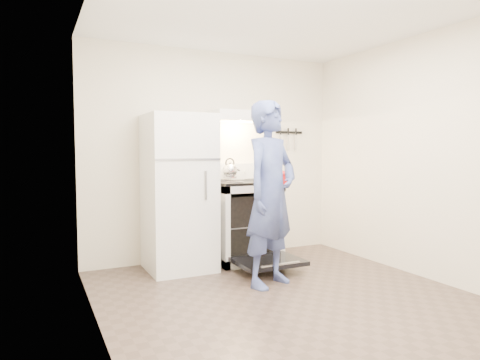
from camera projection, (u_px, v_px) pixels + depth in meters
name	position (u px, v px, depth m)	size (l,w,h in m)	color
floor	(296.00, 302.00, 3.69)	(3.60, 3.60, 0.00)	#503F36
back_wall	(215.00, 155.00, 5.22)	(3.20, 0.02, 2.50)	beige
refrigerator	(179.00, 193.00, 4.68)	(0.70, 0.70, 1.70)	white
stove_body	(244.00, 222.00, 5.08)	(0.76, 0.65, 0.92)	white
cooktop	(244.00, 182.00, 5.05)	(0.76, 0.65, 0.03)	black
backsplash	(234.00, 172.00, 5.30)	(0.76, 0.07, 0.20)	white
oven_door	(268.00, 261.00, 4.57)	(0.70, 0.54, 0.04)	black
oven_rack	(244.00, 224.00, 5.08)	(0.60, 0.52, 0.01)	slate
range_hood	(241.00, 117.00, 5.06)	(0.76, 0.50, 0.12)	white
knife_strip	(289.00, 132.00, 5.64)	(0.40, 0.02, 0.03)	black
pizza_stone	(251.00, 223.00, 5.09)	(0.31, 0.31, 0.02)	#8B654B
tea_kettle	(230.00, 170.00, 5.08)	(0.22, 0.18, 0.27)	#B5B5BA
utensil_jar	(270.00, 174.00, 4.90)	(0.09, 0.09, 0.13)	silver
person	(271.00, 194.00, 4.12)	(0.65, 0.43, 1.79)	navy
dutch_oven	(279.00, 179.00, 4.60)	(0.32, 0.25, 0.22)	red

